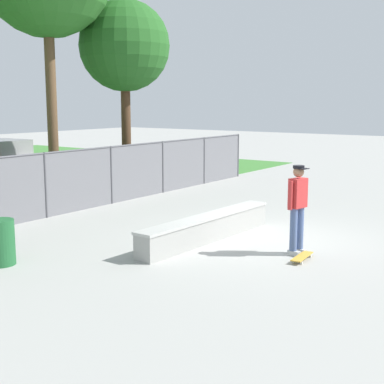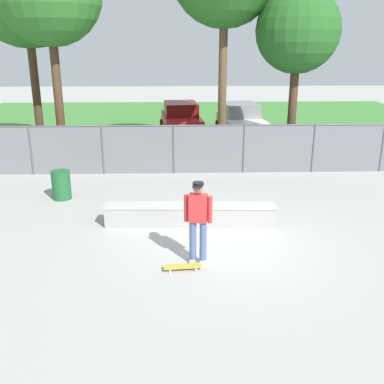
% 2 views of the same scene
% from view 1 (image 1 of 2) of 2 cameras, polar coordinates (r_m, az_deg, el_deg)
% --- Properties ---
extents(ground_plane, '(80.00, 80.00, 0.00)m').
position_cam_1_polar(ground_plane, '(12.60, 7.89, -4.97)').
color(ground_plane, '#9E9E99').
extents(concrete_ledge, '(4.44, 0.65, 0.58)m').
position_cam_1_polar(concrete_ledge, '(12.38, 1.63, -3.74)').
color(concrete_ledge, '#999993').
rests_on(concrete_ledge, ground).
extents(skateboarder, '(0.59, 0.35, 1.84)m').
position_cam_1_polar(skateboarder, '(11.32, 10.92, -1.34)').
color(skateboarder, beige).
rests_on(skateboarder, ground).
extents(skateboard, '(0.81, 0.27, 0.09)m').
position_cam_1_polar(skateboard, '(11.14, 11.37, -6.60)').
color(skateboard, gold).
rests_on(skateboard, ground).
extents(chainlink_fence, '(17.85, 0.07, 1.77)m').
position_cam_1_polar(chainlink_fence, '(16.04, -11.52, 1.52)').
color(chainlink_fence, '#4C4C51').
rests_on(chainlink_fence, ground).
extents(tree_far, '(3.04, 3.04, 6.47)m').
position_cam_1_polar(tree_far, '(19.07, -7.02, 14.74)').
color(tree_far, '#47301E').
rests_on(tree_far, ground).
extents(car_white, '(2.30, 4.34, 1.66)m').
position_cam_1_polar(car_white, '(22.39, -19.25, 3.05)').
color(car_white, silver).
rests_on(car_white, ground).
extents(trash_bin, '(0.56, 0.56, 0.88)m').
position_cam_1_polar(trash_bin, '(11.17, -19.34, -4.96)').
color(trash_bin, '#1E592D').
rests_on(trash_bin, ground).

